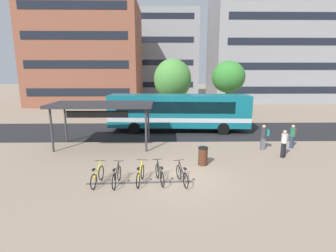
{
  "coord_description": "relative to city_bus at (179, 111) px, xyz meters",
  "views": [
    {
      "loc": [
        -0.8,
        -12.03,
        5.15
      ],
      "look_at": [
        -0.5,
        4.28,
        1.71
      ],
      "focal_mm": 27.58,
      "sensor_mm": 36.0,
      "label": 1
    }
  ],
  "objects": [
    {
      "name": "ground",
      "position": [
        -0.61,
        -10.19,
        -1.78
      ],
      "size": [
        200.0,
        200.0,
        0.0
      ],
      "primitive_type": "plane",
      "color": "gray"
    },
    {
      "name": "parked_bicycle_black_4",
      "position": [
        -0.54,
        -10.91,
        -1.39
      ],
      "size": [
        0.61,
        1.68,
        0.99
      ],
      "rotation": [
        0.0,
        0.0,
        1.82
      ],
      "color": "black",
      "rests_on": "ground"
    },
    {
      "name": "bus_lane_asphalt",
      "position": [
        -0.61,
        0.0,
        -1.77
      ],
      "size": [
        80.0,
        7.2,
        0.01
      ],
      "primitive_type": "cube",
      "color": "#232326",
      "rests_on": "ground"
    },
    {
      "name": "commuter_grey_pack_1",
      "position": [
        5.94,
        -7.25,
        -0.78
      ],
      "size": [
        0.6,
        0.57,
        1.71
      ],
      "rotation": [
        0.0,
        0.0,
        3.84
      ],
      "color": "black",
      "rests_on": "ground"
    },
    {
      "name": "building_centre_block",
      "position": [
        -3.7,
        35.56,
        6.9
      ],
      "size": [
        18.9,
        10.52,
        17.36
      ],
      "color": "gray",
      "rests_on": "ground"
    },
    {
      "name": "parked_bicycle_black_1",
      "position": [
        -3.58,
        -10.98,
        -1.39
      ],
      "size": [
        0.52,
        1.72,
        0.99
      ],
      "rotation": [
        0.0,
        0.0,
        1.51
      ],
      "color": "black",
      "rests_on": "ground"
    },
    {
      "name": "bike_rack",
      "position": [
        -2.54,
        -10.87,
        -1.68
      ],
      "size": [
        4.94,
        0.28,
        0.7
      ],
      "rotation": [
        0.0,
        0.0,
        0.04
      ],
      "color": "#47474C",
      "rests_on": "ground"
    },
    {
      "name": "parked_bicycle_yellow_0",
      "position": [
        -4.48,
        -10.93,
        -1.39
      ],
      "size": [
        0.52,
        1.72,
        0.99
      ],
      "rotation": [
        0.0,
        0.0,
        1.46
      ],
      "color": "black",
      "rests_on": "ground"
    },
    {
      "name": "commuter_teal_pack_2",
      "position": [
        5.29,
        -5.68,
        -0.79
      ],
      "size": [
        0.54,
        0.36,
        1.71
      ],
      "rotation": [
        0.0,
        0.0,
        3.09
      ],
      "color": "#565660",
      "rests_on": "ground"
    },
    {
      "name": "parked_bicycle_yellow_2",
      "position": [
        -2.5,
        -10.84,
        -1.39
      ],
      "size": [
        0.52,
        1.72,
        0.99
      ],
      "rotation": [
        0.0,
        0.0,
        1.45
      ],
      "color": "black",
      "rests_on": "ground"
    },
    {
      "name": "street_tree_0",
      "position": [
        -0.36,
        6.84,
        2.54
      ],
      "size": [
        4.14,
        4.14,
        6.58
      ],
      "color": "brown",
      "rests_on": "ground"
    },
    {
      "name": "street_tree_1",
      "position": [
        6.0,
        7.37,
        2.78
      ],
      "size": [
        3.73,
        3.73,
        6.37
      ],
      "color": "brown",
      "rests_on": "ground"
    },
    {
      "name": "city_bus",
      "position": [
        0.0,
        0.0,
        0.0
      ],
      "size": [
        12.15,
        3.25,
        3.2
      ],
      "rotation": [
        0.0,
        0.0,
        -0.06
      ],
      "color": "#0F6070",
      "rests_on": "ground"
    },
    {
      "name": "building_left_wing",
      "position": [
        -13.44,
        20.33,
        5.9
      ],
      "size": [
        16.48,
        11.34,
        15.36
      ],
      "color": "brown",
      "rests_on": "ground"
    },
    {
      "name": "parked_bicycle_black_3",
      "position": [
        -1.59,
        -10.78,
        -1.39
      ],
      "size": [
        0.6,
        1.68,
        0.99
      ],
      "rotation": [
        0.0,
        0.0,
        1.82
      ],
      "color": "black",
      "rests_on": "ground"
    },
    {
      "name": "building_right_wing",
      "position": [
        18.38,
        24.98,
        7.61
      ],
      "size": [
        22.18,
        11.3,
        18.76
      ],
      "color": "gray",
      "rests_on": "ground"
    },
    {
      "name": "trash_bin",
      "position": [
        0.81,
        -8.46,
        -1.26
      ],
      "size": [
        0.55,
        0.55,
        1.03
      ],
      "color": "#4C2819",
      "rests_on": "ground"
    },
    {
      "name": "commuter_red_pack_0",
      "position": [
        7.42,
        -5.31,
        -0.84
      ],
      "size": [
        0.59,
        0.59,
        1.63
      ],
      "rotation": [
        0.0,
        0.0,
        3.93
      ],
      "color": "#2D3851",
      "rests_on": "ground"
    },
    {
      "name": "transit_shelter",
      "position": [
        -5.57,
        -4.73,
        1.1
      ],
      "size": [
        6.93,
        3.22,
        3.06
      ],
      "rotation": [
        0.0,
        0.0,
        -0.01
      ],
      "color": "#38383D",
      "rests_on": "ground"
    }
  ]
}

